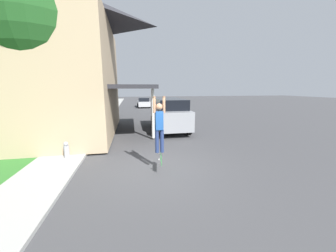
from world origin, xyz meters
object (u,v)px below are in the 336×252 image
Objects in this scene: lawn_tree_far at (81,54)px; fire_hydrant at (66,150)px; suv_parked at (169,113)px; car_down_street at (144,103)px; lawn_tree_near at (36,24)px; skateboarder at (159,124)px; skateboard at (161,159)px.

lawn_tree_far reaches higher than fire_hydrant.
car_down_street is (-0.66, 16.29, -0.45)m from suv_parked.
car_down_street is at bearing 55.06° from lawn_tree_far.
fire_hydrant is (1.24, -1.79, -5.05)m from lawn_tree_near.
lawn_tree_far is 15.24m from skateboarder.
fire_hydrant reaches higher than skateboard.
car_down_street is 22.61m from skateboarder.
lawn_tree_near is at bearing 124.81° from fire_hydrant.
skateboarder is (-0.92, -22.58, 0.92)m from car_down_street.
lawn_tree_far is (-0.62, 10.21, 0.46)m from lawn_tree_near.
lawn_tree_far reaches higher than lawn_tree_near.
lawn_tree_far is at bearing -124.94° from car_down_street.
fire_hydrant is (-3.47, 1.61, -1.20)m from skateboarder.
lawn_tree_near is 9.57× the size of skateboard.
suv_parked is (6.30, 2.89, -4.32)m from lawn_tree_near.
lawn_tree_near is at bearing -106.39° from car_down_street.
skateboarder reaches higher than fire_hydrant.
car_down_street is at bearing 92.32° from suv_parked.
suv_parked is at bearing -87.68° from car_down_street.
lawn_tree_near is 1.47× the size of suv_parked.
car_down_street reaches higher than fire_hydrant.
skateboarder is (-1.58, -6.29, 0.47)m from suv_parked.
suv_parked reaches higher than fire_hydrant.
suv_parked is 6.50× the size of skateboard.
lawn_tree_near is 7.76m from skateboard.
lawn_tree_far is 12.12m from car_down_street.
lawn_tree_far is 1.57× the size of suv_parked.
suv_parked is at bearing 24.62° from lawn_tree_near.
lawn_tree_near reaches higher than fire_hydrant.
skateboard is at bearing -71.29° from skateboarder.
car_down_street is 6.43× the size of fire_hydrant.
skateboarder is at bearing -24.90° from fire_hydrant.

